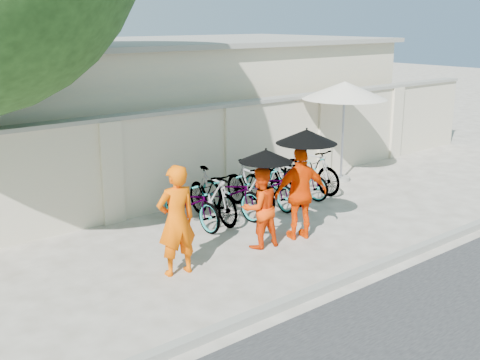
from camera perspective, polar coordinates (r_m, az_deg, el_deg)
ground at (r=10.26m, az=1.38°, el=-7.14°), size 80.00×80.00×0.00m
kerb at (r=9.13m, az=8.51°, el=-9.82°), size 40.00×0.16×0.12m
compound_wall at (r=12.96m, az=-4.58°, el=2.19°), size 20.00×0.30×2.00m
building_behind at (r=16.53m, az=-9.45°, el=6.95°), size 14.00×6.00×3.20m
monk_left at (r=9.30m, az=-6.05°, el=-3.83°), size 0.68×0.49×1.76m
monk_center at (r=10.40m, az=1.91°, el=-2.64°), size 0.77×0.64×1.43m
parasol_center at (r=10.13m, az=2.47°, el=2.32°), size 0.92×0.92×0.94m
monk_right at (r=10.82m, az=5.79°, el=-1.28°), size 1.07×0.75×1.69m
parasol_right at (r=10.54m, az=6.33°, el=4.13°), size 1.08×1.08×1.06m
patio_umbrella at (r=14.68m, az=9.89°, el=8.28°), size 2.60×2.60×2.44m
bike_0 at (r=11.56m, az=-4.67°, el=-2.13°), size 0.65×1.79×0.93m
bike_1 at (r=11.81m, az=-2.65°, el=-1.42°), size 0.65×1.79×1.05m
bike_2 at (r=12.13m, az=-0.81°, el=-1.18°), size 0.76×1.87×0.96m
bike_3 at (r=12.44m, az=0.96°, el=-0.60°), size 0.65×1.76×1.04m
bike_4 at (r=12.74m, az=2.79°, el=-0.53°), size 0.73×1.77×0.91m
bike_5 at (r=13.09m, az=4.30°, el=0.03°), size 0.65×1.67×0.98m
bike_6 at (r=13.51m, az=5.52°, el=0.32°), size 0.75×1.77×0.90m
bike_7 at (r=13.90m, az=6.72°, el=1.03°), size 0.51×1.76×1.06m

